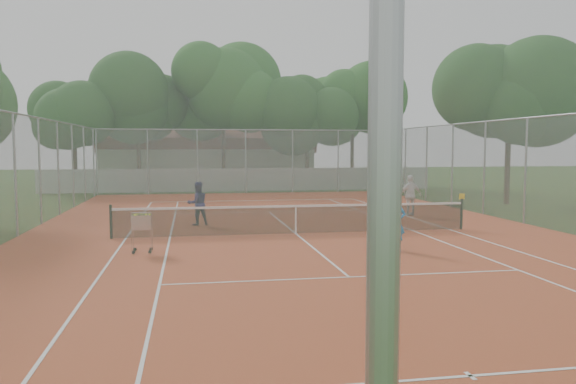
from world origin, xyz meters
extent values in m
plane|color=#1E3C10|center=(0.00, 0.00, 0.00)|extent=(120.00, 120.00, 0.00)
cube|color=#B54423|center=(0.00, 0.00, 0.01)|extent=(18.00, 34.00, 0.02)
cube|color=white|center=(0.00, 0.00, 0.02)|extent=(10.98, 23.78, 0.01)
cube|color=black|center=(0.00, 0.00, 0.51)|extent=(11.88, 0.10, 0.98)
cube|color=slate|center=(0.00, 0.00, 2.00)|extent=(18.00, 34.00, 4.00)
cube|color=silver|center=(0.00, 19.00, 0.75)|extent=(26.00, 0.30, 1.50)
cube|color=beige|center=(-2.00, 29.00, 2.20)|extent=(16.40, 9.00, 4.40)
cube|color=#0E330C|center=(0.00, 22.00, 5.00)|extent=(29.00, 19.00, 10.00)
imported|color=#197DD8|center=(2.17, -3.47, 0.80)|extent=(0.64, 0.50, 1.56)
imported|color=#211849|center=(-3.20, 2.65, 0.82)|extent=(0.93, 0.81, 1.61)
imported|color=silver|center=(5.69, 4.05, 0.88)|extent=(1.06, 0.57, 1.73)
cube|color=#AEAEB5|center=(-4.77, -2.63, 0.60)|extent=(0.72, 0.72, 1.16)
camera|label=1|loc=(-3.45, -18.24, 2.90)|focal=35.00mm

